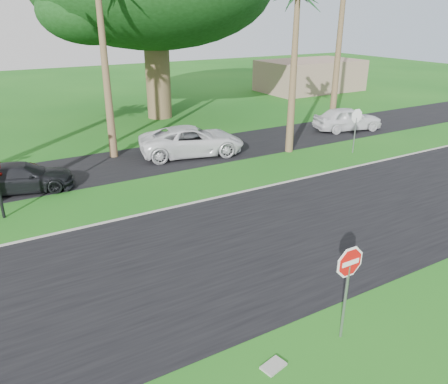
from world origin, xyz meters
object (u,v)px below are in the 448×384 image
stop_sign_near (348,274)px  stop_sign_far (356,122)px  car_dark (22,178)px  car_minivan (192,141)px  car_pickup (347,119)px

stop_sign_near → stop_sign_far: 15.91m
car_dark → car_minivan: (8.85, 1.08, 0.17)m
car_minivan → car_dark: bearing=109.6°
car_dark → car_pickup: bearing=-74.5°
car_minivan → stop_sign_near: bearing=180.0°
stop_sign_near → car_pickup: 21.05m
stop_sign_far → car_pickup: (3.35, 3.89, -1.00)m
stop_sign_far → car_pickup: 5.23m
stop_sign_far → car_dark: bearing=-10.2°
stop_sign_far → car_minivan: bearing=-27.0°
car_dark → car_minivan: size_ratio=0.76×
stop_sign_near → car_minivan: (3.39, 15.13, -0.98)m
stop_sign_near → stop_sign_far: bearing=43.7°
car_dark → stop_sign_far: bearing=-87.1°
stop_sign_far → car_pickup: stop_sign_far is taller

